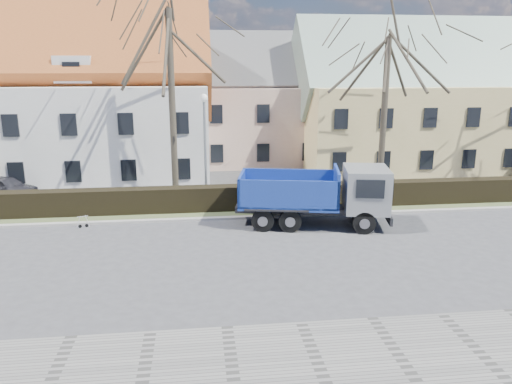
{
  "coord_description": "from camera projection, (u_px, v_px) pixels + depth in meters",
  "views": [
    {
      "loc": [
        -0.72,
        -19.25,
        7.65
      ],
      "look_at": [
        2.02,
        3.71,
        1.6
      ],
      "focal_mm": 35.0,
      "sensor_mm": 36.0,
      "label": 1
    }
  ],
  "objects": [
    {
      "name": "curb_far",
      "position": [
        214.0,
        218.0,
        24.92
      ],
      "size": [
        80.0,
        0.3,
        0.12
      ],
      "primitive_type": "cube",
      "color": "#9D9892",
      "rests_on": "ground"
    },
    {
      "name": "ground",
      "position": [
        218.0,
        254.0,
        20.51
      ],
      "size": [
        120.0,
        120.0,
        0.0
      ],
      "primitive_type": "plane",
      "color": "#414143"
    },
    {
      "name": "dump_truck",
      "position": [
        308.0,
        195.0,
        23.79
      ],
      "size": [
        7.77,
        4.12,
        2.95
      ],
      "primitive_type": null,
      "rotation": [
        0.0,
        0.0,
        -0.19
      ],
      "color": "navy",
      "rests_on": "ground"
    },
    {
      "name": "cart_frame",
      "position": [
        79.0,
        222.0,
        23.61
      ],
      "size": [
        0.78,
        0.56,
        0.64
      ],
      "primitive_type": null,
      "rotation": [
        0.0,
        0.0,
        0.26
      ],
      "color": "silver",
      "rests_on": "ground"
    },
    {
      "name": "tree_2",
      "position": [
        385.0,
        101.0,
        28.43
      ],
      "size": [
        8.0,
        8.0,
        11.0
      ],
      "primitive_type": null,
      "color": "#362F25",
      "rests_on": "ground"
    },
    {
      "name": "sidewalk_near",
      "position": [
        233.0,
        379.0,
        12.34
      ],
      "size": [
        80.0,
        5.0,
        0.08
      ],
      "primitive_type": "cube",
      "color": "gray",
      "rests_on": "ground"
    },
    {
      "name": "hedge",
      "position": [
        213.0,
        200.0,
        26.11
      ],
      "size": [
        60.0,
        0.9,
        1.3
      ],
      "primitive_type": "cube",
      "color": "black",
      "rests_on": "ground"
    },
    {
      "name": "parked_car_a",
      "position": [
        6.0,
        187.0,
        28.83
      ],
      "size": [
        4.0,
        2.82,
        1.27
      ],
      "primitive_type": "imported",
      "rotation": [
        0.0,
        0.0,
        1.17
      ],
      "color": "#2A292F",
      "rests_on": "ground"
    },
    {
      "name": "streetlight",
      "position": [
        205.0,
        151.0,
        26.43
      ],
      "size": [
        0.48,
        0.48,
        6.13
      ],
      "primitive_type": null,
      "color": "gray",
      "rests_on": "ground"
    },
    {
      "name": "tree_1",
      "position": [
        171.0,
        87.0,
        26.85
      ],
      "size": [
        9.2,
        9.2,
        12.65
      ],
      "primitive_type": null,
      "color": "#362F25",
      "rests_on": "ground"
    },
    {
      "name": "building_white",
      "position": [
        11.0,
        107.0,
        33.19
      ],
      "size": [
        26.8,
        10.8,
        9.5
      ],
      "primitive_type": null,
      "color": "silver",
      "rests_on": "ground"
    },
    {
      "name": "building_pink",
      "position": [
        256.0,
        110.0,
        39.17
      ],
      "size": [
        10.8,
        8.8,
        8.0
      ],
      "primitive_type": null,
      "color": "#D0A693",
      "rests_on": "ground"
    },
    {
      "name": "grass_strip",
      "position": [
        213.0,
        210.0,
        26.46
      ],
      "size": [
        80.0,
        3.0,
        0.1
      ],
      "primitive_type": "cube",
      "color": "#48552F",
      "rests_on": "ground"
    },
    {
      "name": "building_yellow",
      "position": [
        419.0,
        108.0,
        37.6
      ],
      "size": [
        18.8,
        10.8,
        8.5
      ],
      "primitive_type": null,
      "color": "#DAC078",
      "rests_on": "ground"
    }
  ]
}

